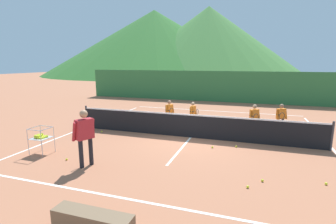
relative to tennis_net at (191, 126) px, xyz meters
The scene contains 26 objects.
ground_plane 0.50m from the tennis_net, ahead, with size 120.00×120.00×0.00m, color #A86647.
line_baseline_near 5.16m from the tennis_net, 90.00° to the right, with size 10.25×0.08×0.01m, color white.
line_baseline_far 6.15m from the tennis_net, 90.00° to the left, with size 10.25×0.08×0.01m, color white.
line_sideline_west 5.15m from the tennis_net, behind, with size 0.08×11.27×0.01m, color white.
line_sideline_east 5.15m from the tennis_net, ahead, with size 0.08×11.27×0.01m, color white.
line_service_center 0.50m from the tennis_net, ahead, with size 0.08×6.15×0.01m, color white.
tennis_net is the anchor object (origin of this frame).
instructor 4.48m from the tennis_net, 120.44° to the right, with size 0.50×0.84×1.70m.
student_0 2.05m from the tennis_net, 133.58° to the left, with size 0.41×0.69×1.26m.
student_1 1.70m from the tennis_net, 100.12° to the left, with size 0.41×0.64×1.21m.
student_2 2.75m from the tennis_net, 27.58° to the left, with size 0.48×0.69×1.30m.
student_3 4.02m from the tennis_net, 28.50° to the left, with size 0.51×0.65×1.28m.
ball_cart 5.52m from the tennis_net, 141.70° to the right, with size 0.58×0.58×0.90m.
tennis_ball_0 3.96m from the tennis_net, behind, with size 0.07×0.07×0.07m, color yellow.
tennis_ball_1 2.04m from the tennis_net, 20.40° to the right, with size 0.07×0.07×0.07m, color yellow.
tennis_ball_3 4.84m from the tennis_net, 130.51° to the right, with size 0.07×0.07×0.07m, color yellow.
tennis_ball_4 4.25m from the tennis_net, 50.61° to the right, with size 0.07×0.07×0.07m, color yellow.
tennis_ball_5 1.54m from the tennis_net, 44.59° to the right, with size 0.07×0.07×0.07m, color yellow.
tennis_ball_6 5.15m from the tennis_net, 35.07° to the right, with size 0.07×0.07×0.07m, color yellow.
tennis_ball_7 4.43m from the tennis_net, 58.09° to the right, with size 0.07×0.07×0.07m, color yellow.
tennis_ball_8 4.51m from the tennis_net, 161.05° to the right, with size 0.07×0.07×0.07m, color yellow.
windscreen_fence 10.15m from the tennis_net, 90.00° to the left, with size 22.56×0.08×2.38m, color #33753D.
courtside_bench 6.46m from the tennis_net, 92.03° to the right, with size 1.50×0.36×0.46m, color brown.
hill_0 53.15m from the tennis_net, 99.16° to the left, with size 43.27×43.27×15.71m, color #427A38.
hill_1 57.83m from the tennis_net, 112.84° to the left, with size 54.17×54.17×15.86m, color #2D6628.
hill_2 67.22m from the tennis_net, 116.69° to the left, with size 36.77×36.77×12.50m, color #2D6628.
Camera 1 is at (2.31, -9.85, 3.03)m, focal length 27.29 mm.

